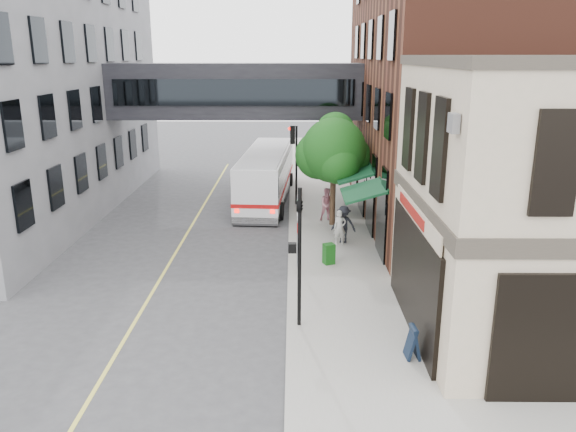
{
  "coord_description": "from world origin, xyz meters",
  "views": [
    {
      "loc": [
        0.18,
        -14.29,
        8.47
      ],
      "look_at": [
        0.03,
        4.39,
        3.08
      ],
      "focal_mm": 35.0,
      "sensor_mm": 36.0,
      "label": 1
    }
  ],
  "objects_px": {
    "bus": "(266,174)",
    "pedestrian_b": "(328,204)",
    "pedestrian_c": "(344,224)",
    "sandwich_board": "(413,342)",
    "newspaper_box": "(329,254)",
    "pedestrian_a": "(340,228)"
  },
  "relations": [
    {
      "from": "bus",
      "to": "pedestrian_b",
      "type": "height_order",
      "value": "bus"
    },
    {
      "from": "bus",
      "to": "pedestrian_c",
      "type": "bearing_deg",
      "value": -64.67
    },
    {
      "from": "pedestrian_b",
      "to": "pedestrian_c",
      "type": "height_order",
      "value": "pedestrian_c"
    },
    {
      "from": "sandwich_board",
      "to": "newspaper_box",
      "type": "bearing_deg",
      "value": 100.61
    },
    {
      "from": "pedestrian_a",
      "to": "newspaper_box",
      "type": "bearing_deg",
      "value": -113.2
    },
    {
      "from": "pedestrian_c",
      "to": "pedestrian_b",
      "type": "bearing_deg",
      "value": 112.06
    },
    {
      "from": "pedestrian_c",
      "to": "sandwich_board",
      "type": "height_order",
      "value": "pedestrian_c"
    },
    {
      "from": "bus",
      "to": "sandwich_board",
      "type": "height_order",
      "value": "bus"
    },
    {
      "from": "bus",
      "to": "sandwich_board",
      "type": "relative_size",
      "value": 11.56
    },
    {
      "from": "bus",
      "to": "newspaper_box",
      "type": "xyz_separation_m",
      "value": [
        3.06,
        -10.95,
        -1.08
      ]
    },
    {
      "from": "bus",
      "to": "pedestrian_a",
      "type": "height_order",
      "value": "bus"
    },
    {
      "from": "bus",
      "to": "sandwich_board",
      "type": "bearing_deg",
      "value": -74.86
    },
    {
      "from": "bus",
      "to": "pedestrian_a",
      "type": "xyz_separation_m",
      "value": [
        3.71,
        -8.47,
        -0.71
      ]
    },
    {
      "from": "pedestrian_a",
      "to": "pedestrian_c",
      "type": "distance_m",
      "value": 0.32
    },
    {
      "from": "bus",
      "to": "pedestrian_b",
      "type": "relative_size",
      "value": 6.46
    },
    {
      "from": "pedestrian_b",
      "to": "newspaper_box",
      "type": "height_order",
      "value": "pedestrian_b"
    },
    {
      "from": "pedestrian_a",
      "to": "pedestrian_b",
      "type": "distance_m",
      "value": 3.81
    },
    {
      "from": "pedestrian_c",
      "to": "sandwich_board",
      "type": "distance_m",
      "value": 10.24
    },
    {
      "from": "bus",
      "to": "pedestrian_c",
      "type": "height_order",
      "value": "bus"
    },
    {
      "from": "newspaper_box",
      "to": "pedestrian_a",
      "type": "bearing_deg",
      "value": 52.51
    },
    {
      "from": "newspaper_box",
      "to": "sandwich_board",
      "type": "distance_m",
      "value": 7.69
    },
    {
      "from": "pedestrian_a",
      "to": "pedestrian_c",
      "type": "bearing_deg",
      "value": 43.45
    }
  ]
}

